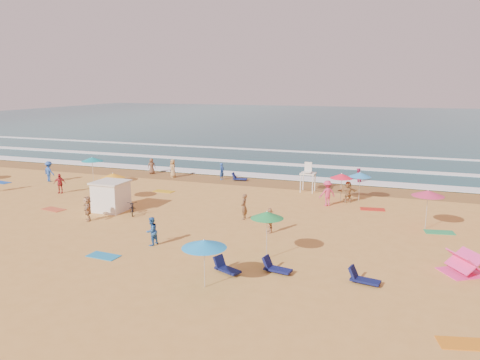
% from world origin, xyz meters
% --- Properties ---
extents(ground, '(220.00, 220.00, 0.00)m').
position_xyz_m(ground, '(0.00, 0.00, 0.00)').
color(ground, gold).
rests_on(ground, ground).
extents(ocean, '(220.00, 140.00, 0.18)m').
position_xyz_m(ocean, '(0.00, 84.00, 0.00)').
color(ocean, '#0C4756').
rests_on(ocean, ground).
extents(wet_sand, '(220.00, 220.00, 0.00)m').
position_xyz_m(wet_sand, '(0.00, 12.50, 0.01)').
color(wet_sand, olive).
rests_on(wet_sand, ground).
extents(surf_foam, '(200.00, 18.70, 0.05)m').
position_xyz_m(surf_foam, '(0.00, 21.32, 0.10)').
color(surf_foam, white).
rests_on(surf_foam, ground).
extents(cabana, '(2.00, 2.00, 2.00)m').
position_xyz_m(cabana, '(-6.15, -0.29, 1.00)').
color(cabana, white).
rests_on(cabana, ground).
extents(cabana_roof, '(2.20, 2.20, 0.12)m').
position_xyz_m(cabana_roof, '(-6.15, -0.29, 2.06)').
color(cabana_roof, silver).
rests_on(cabana_roof, cabana).
extents(bicycle, '(1.54, 1.93, 0.98)m').
position_xyz_m(bicycle, '(-4.25, -0.59, 0.49)').
color(bicycle, black).
rests_on(bicycle, ground).
extents(lifeguard_stand, '(1.20, 1.20, 2.10)m').
position_xyz_m(lifeguard_stand, '(5.71, 10.17, 1.05)').
color(lifeguard_stand, white).
rests_on(lifeguard_stand, ground).
extents(beach_umbrellas, '(54.92, 23.53, 0.77)m').
position_xyz_m(beach_umbrellas, '(4.91, 0.43, 2.14)').
color(beach_umbrellas, '#1B95EC').
rests_on(beach_umbrellas, ground).
extents(loungers, '(62.55, 22.99, 0.34)m').
position_xyz_m(loungers, '(4.95, -2.77, 0.17)').
color(loungers, '#0E134A').
rests_on(loungers, ground).
extents(towels, '(50.51, 18.91, 0.03)m').
position_xyz_m(towels, '(0.66, -1.86, 0.01)').
color(towels, red).
rests_on(towels, ground).
extents(beachgoers, '(48.56, 23.71, 2.14)m').
position_xyz_m(beachgoers, '(-3.62, 4.13, 0.84)').
color(beachgoers, '#B52D5B').
rests_on(beachgoers, ground).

